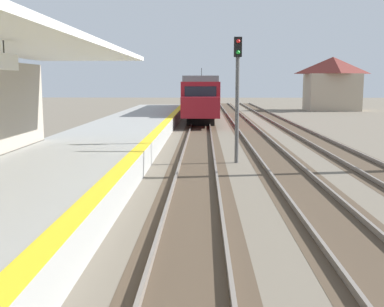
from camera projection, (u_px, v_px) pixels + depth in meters
station_platform at (47, 182)px, 14.17m from camera, size 5.00×80.00×0.91m
track_pair_nearest_platform at (197, 171)px, 18.08m from camera, size 2.34×120.00×0.16m
track_pair_middle at (287, 171)px, 17.99m from camera, size 2.34×120.00×0.16m
track_pair_far_side at (378, 172)px, 17.91m from camera, size 2.34×120.00×0.16m
approaching_train at (201, 96)px, 43.45m from camera, size 2.93×19.60×4.76m
rail_signal_post at (237, 87)px, 19.75m from camera, size 0.32×0.34×5.20m
distant_trackside_house at (332, 83)px, 57.58m from camera, size 6.60×5.28×6.40m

